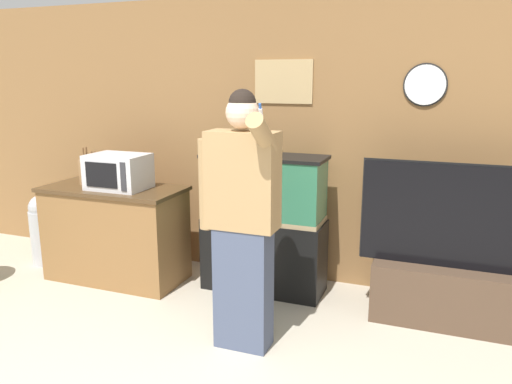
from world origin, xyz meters
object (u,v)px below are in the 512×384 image
counter_island (116,233)px  aquarium_on_stand (264,224)px  microwave (118,172)px  person_standing (242,219)px  knife_block (89,172)px  tv_on_stand (459,279)px  trash_bin (44,228)px

counter_island → aquarium_on_stand: (1.39, 0.25, 0.17)m
microwave → person_standing: size_ratio=0.29×
person_standing → aquarium_on_stand: bearing=100.9°
counter_island → knife_block: size_ratio=3.77×
aquarium_on_stand → tv_on_stand: tv_on_stand is taller
person_standing → counter_island: bearing=155.7°
microwave → tv_on_stand: size_ratio=0.34×
knife_block → person_standing: bearing=-21.5°
tv_on_stand → trash_bin: tv_on_stand is taller
counter_island → person_standing: bearing=-24.3°
microwave → person_standing: 1.64m
counter_island → microwave: bearing=-16.2°
counter_island → person_standing: 1.80m
counter_island → aquarium_on_stand: bearing=10.3°
person_standing → trash_bin: size_ratio=2.51×
counter_island → aquarium_on_stand: 1.43m
aquarium_on_stand → person_standing: (0.19, -0.97, 0.33)m
aquarium_on_stand → trash_bin: bearing=-175.4°
aquarium_on_stand → microwave: bearing=-167.9°
tv_on_stand → trash_bin: size_ratio=2.12×
knife_block → aquarium_on_stand: (1.67, 0.24, -0.40)m
person_standing → trash_bin: 2.69m
tv_on_stand → trash_bin: bearing=-178.7°
aquarium_on_stand → person_standing: size_ratio=0.68×
knife_block → person_standing: person_standing is taller
aquarium_on_stand → person_standing: person_standing is taller
counter_island → trash_bin: bearing=176.0°
tv_on_stand → trash_bin: 3.95m
tv_on_stand → trash_bin: (-3.95, -0.09, -0.00)m
person_standing → trash_bin: (-2.51, 0.78, -0.57)m
knife_block → aquarium_on_stand: size_ratio=0.28×
knife_block → person_standing: size_ratio=0.19×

